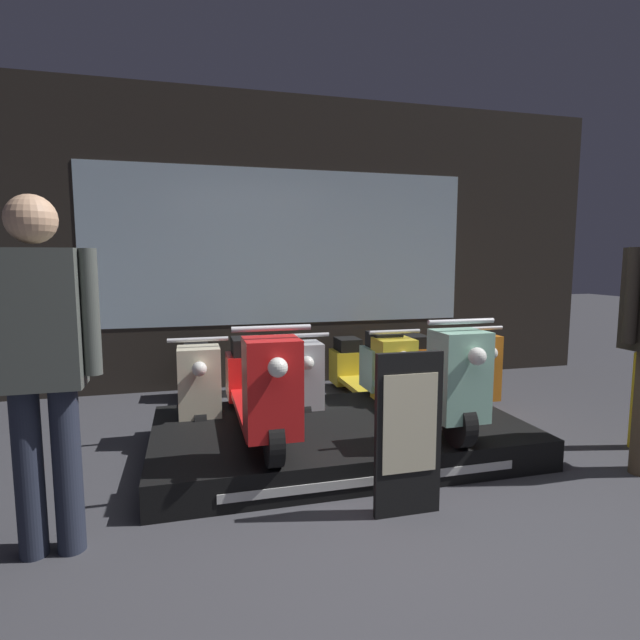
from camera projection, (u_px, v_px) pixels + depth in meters
ground_plane at (419, 553)px, 2.43m from camera, size 30.00×30.00×0.00m
shop_wall_back at (284, 243)px, 5.57m from camera, size 7.71×0.09×3.20m
display_platform at (339, 436)px, 3.72m from camera, size 2.68×1.52×0.22m
scooter_display_left at (258, 385)px, 3.49m from camera, size 0.45×1.71×0.83m
scooter_display_right at (416, 375)px, 3.80m from camera, size 0.45×1.71×0.83m
scooter_backrow_0 at (198, 383)px, 4.45m from camera, size 0.45×1.71×0.83m
scooter_backrow_1 at (287, 377)px, 4.66m from camera, size 0.45×1.71×0.83m
scooter_backrow_2 at (368, 372)px, 4.86m from camera, size 0.45×1.71×0.83m
scooter_backrow_3 at (443, 368)px, 5.07m from camera, size 0.45×1.71×0.83m
person_left_browsing at (40, 353)px, 2.31m from camera, size 0.53×0.22×1.71m
price_sign_board at (408, 434)px, 2.73m from camera, size 0.39×0.04×0.92m
street_bollard at (639, 396)px, 3.73m from camera, size 0.11×0.11×0.81m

